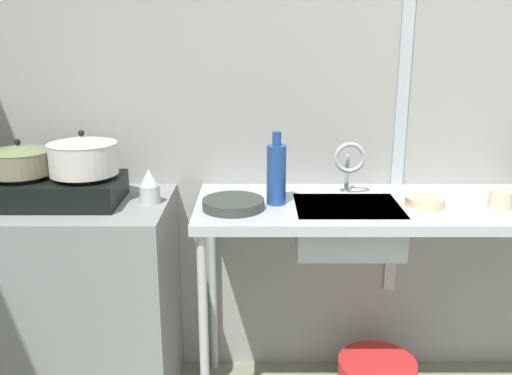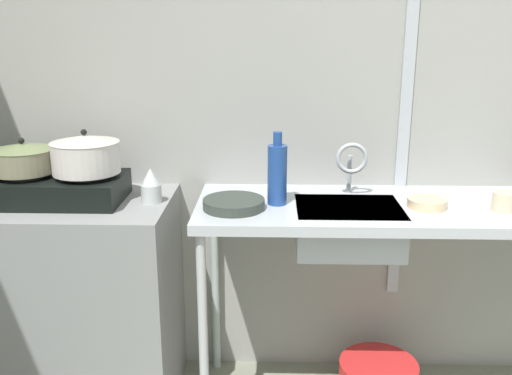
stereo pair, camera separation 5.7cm
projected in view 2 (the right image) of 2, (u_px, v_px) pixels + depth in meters
The scene contains 14 objects.
wall_back at pixel (409, 90), 2.40m from camera, with size 5.01×0.10×2.64m, color #9B9B95.
wall_metal_strip at pixel (409, 60), 2.30m from camera, with size 0.05×0.01×2.11m, color #B2B8C0.
counter_concrete at pixel (56, 303), 2.37m from camera, with size 1.00×0.55×0.91m, color gray.
counter_sink at pixel (413, 220), 2.22m from camera, with size 1.72×0.55×0.91m.
stove at pixel (58, 188), 2.22m from camera, with size 0.52×0.31×0.12m.
pot_on_left_burner at pixel (23, 158), 2.19m from camera, with size 0.25×0.25×0.14m.
pot_on_right_burner at pixel (86, 154), 2.18m from camera, with size 0.27×0.27×0.17m.
percolator at pixel (151, 186), 2.21m from camera, with size 0.08×0.08×0.14m.
sink_basin at pixel (348, 227), 2.20m from camera, with size 0.41×0.33×0.17m, color #B2B8C0.
faucet at pixel (351, 161), 2.27m from camera, with size 0.13×0.07×0.23m.
frying_pan at pixel (234, 204), 2.14m from camera, with size 0.24×0.24×0.04m, color #313932.
cup_by_rack at pixel (504, 202), 2.11m from camera, with size 0.09×0.09×0.07m, color beige.
small_bowl_on_drainboard at pixel (427, 203), 2.16m from camera, with size 0.15×0.15×0.04m, color beige.
bottle_by_sink at pixel (277, 173), 2.17m from camera, with size 0.08×0.08×0.29m.
Camera 2 is at (-0.59, -0.56, 1.58)m, focal length 39.08 mm.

